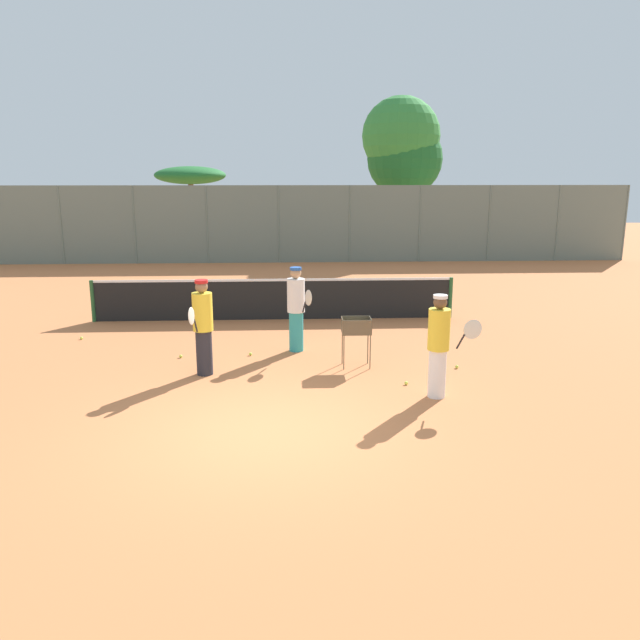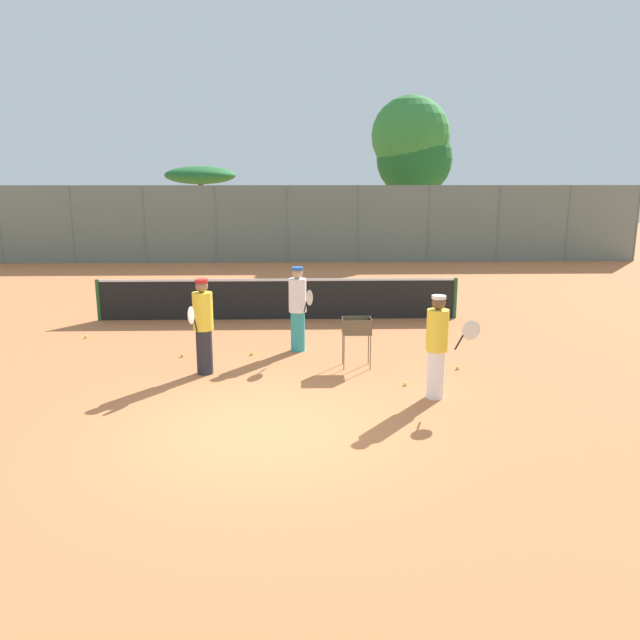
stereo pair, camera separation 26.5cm
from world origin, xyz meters
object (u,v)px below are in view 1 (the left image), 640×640
(player_white_outfit, at_px, (439,345))
(player_red_cap, at_px, (296,308))
(ball_cart, at_px, (356,330))
(tennis_net, at_px, (274,298))
(player_yellow_shirt, at_px, (203,326))

(player_white_outfit, relative_size, player_red_cap, 0.98)
(player_red_cap, xyz_separation_m, ball_cart, (1.14, -1.18, -0.19))
(tennis_net, xyz_separation_m, player_white_outfit, (2.86, -5.99, 0.36))
(player_white_outfit, bearing_deg, player_red_cap, 151.45)
(player_white_outfit, relative_size, ball_cart, 1.80)
(player_yellow_shirt, bearing_deg, player_white_outfit, 83.53)
(player_white_outfit, xyz_separation_m, player_yellow_shirt, (-4.09, 1.44, 0.02))
(tennis_net, distance_m, player_yellow_shirt, 4.73)
(player_red_cap, bearing_deg, player_yellow_shirt, -75.27)
(player_white_outfit, height_order, player_red_cap, player_red_cap)
(player_red_cap, relative_size, ball_cart, 1.85)
(player_white_outfit, distance_m, player_red_cap, 3.78)
(tennis_net, xyz_separation_m, player_red_cap, (0.53, -3.01, 0.38))
(tennis_net, bearing_deg, player_yellow_shirt, -105.06)
(player_yellow_shirt, xyz_separation_m, ball_cart, (2.90, 0.36, -0.19))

